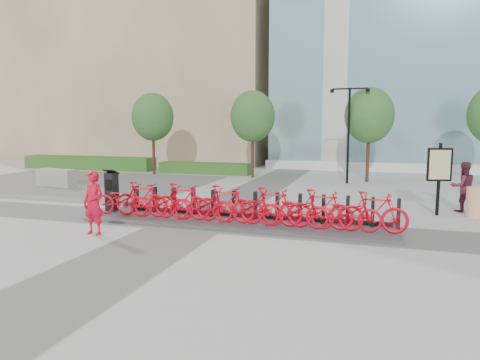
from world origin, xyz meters
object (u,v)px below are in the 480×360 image
(bike_0, at_px, (122,200))
(worker_red, at_px, (94,203))
(construction_barrel, at_px, (475,202))
(pedestrian, at_px, (463,187))
(kiosk, at_px, (112,191))
(jersey_barrier, at_px, (56,178))
(map_sign, at_px, (439,168))

(bike_0, relative_size, worker_red, 1.10)
(construction_barrel, bearing_deg, pedestrian, 102.22)
(bike_0, relative_size, construction_barrel, 1.93)
(kiosk, bearing_deg, pedestrian, 23.85)
(kiosk, distance_m, jersey_barrier, 8.23)
(pedestrian, height_order, construction_barrel, pedestrian)
(worker_red, bearing_deg, construction_barrel, 34.43)
(kiosk, distance_m, map_sign, 11.20)
(jersey_barrier, distance_m, map_sign, 17.50)
(worker_red, relative_size, map_sign, 0.72)
(kiosk, relative_size, jersey_barrier, 0.64)
(bike_0, relative_size, pedestrian, 1.10)
(worker_red, bearing_deg, jersey_barrier, 141.78)
(kiosk, bearing_deg, map_sign, 20.71)
(worker_red, height_order, map_sign, map_sign)
(worker_red, distance_m, construction_barrel, 12.07)
(pedestrian, relative_size, jersey_barrier, 0.78)
(bike_0, height_order, worker_red, worker_red)
(construction_barrel, height_order, jersey_barrier, construction_barrel)
(construction_barrel, bearing_deg, map_sign, -178.79)
(pedestrian, height_order, map_sign, map_sign)
(pedestrian, bearing_deg, bike_0, 6.07)
(kiosk, bearing_deg, worker_red, -59.80)
(bike_0, distance_m, worker_red, 2.27)
(bike_0, xyz_separation_m, jersey_barrier, (-7.32, 5.49, -0.15))
(worker_red, xyz_separation_m, jersey_barrier, (-7.83, 7.69, -0.45))
(bike_0, height_order, construction_barrel, bike_0)
(bike_0, height_order, pedestrian, pedestrian)
(jersey_barrier, bearing_deg, bike_0, -27.45)
(construction_barrel, distance_m, jersey_barrier, 18.57)
(worker_red, relative_size, jersey_barrier, 0.78)
(pedestrian, distance_m, map_sign, 1.52)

